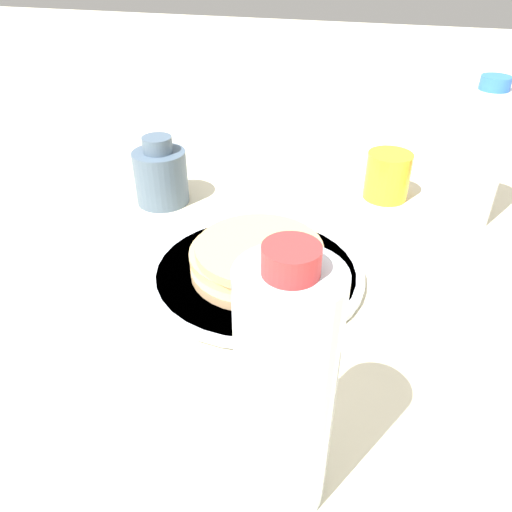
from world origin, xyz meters
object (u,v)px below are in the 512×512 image
(cream_jug, at_px, (161,175))
(water_bottle_near, at_px, (476,158))
(plate, at_px, (256,273))
(pancake_stack, at_px, (255,257))
(water_bottle_mid, at_px, (285,396))
(juice_glass, at_px, (388,176))

(cream_jug, bearing_deg, water_bottle_near, -81.50)
(plate, distance_m, pancake_stack, 0.02)
(cream_jug, xyz_separation_m, water_bottle_near, (0.07, -0.47, 0.05))
(pancake_stack, distance_m, water_bottle_mid, 0.30)
(pancake_stack, distance_m, cream_jug, 0.26)
(water_bottle_near, xyz_separation_m, water_bottle_mid, (-0.51, 0.17, 0.01))
(plate, distance_m, water_bottle_near, 0.37)
(cream_jug, bearing_deg, plate, -128.62)
(juice_glass, bearing_deg, cream_jug, 107.86)
(water_bottle_near, relative_size, water_bottle_mid, 0.92)
(water_bottle_mid, bearing_deg, pancake_stack, 19.66)
(plate, bearing_deg, water_bottle_near, -48.68)
(water_bottle_near, distance_m, water_bottle_mid, 0.54)
(juice_glass, bearing_deg, water_bottle_mid, 174.82)
(pancake_stack, distance_m, juice_glass, 0.31)
(water_bottle_near, bearing_deg, water_bottle_mid, 161.66)
(plate, xyz_separation_m, juice_glass, (0.28, -0.15, 0.03))
(pancake_stack, xyz_separation_m, cream_jug, (0.16, 0.20, 0.02))
(plate, bearing_deg, pancake_stack, 42.60)
(plate, distance_m, juice_glass, 0.32)
(plate, xyz_separation_m, pancake_stack, (0.00, 0.00, 0.02))
(juice_glass, height_order, water_bottle_mid, water_bottle_mid)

